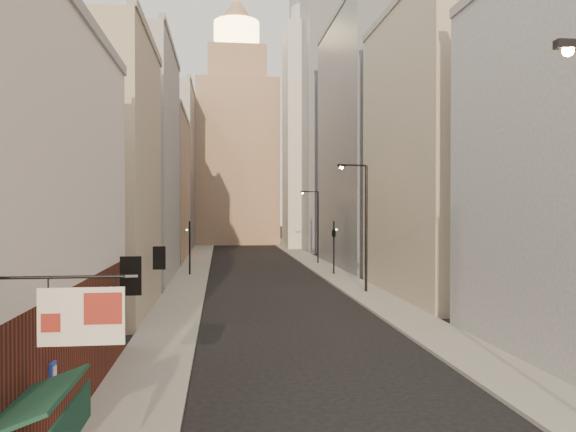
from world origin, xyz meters
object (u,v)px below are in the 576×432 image
at_px(white_tower, 311,128).
at_px(streetlamp_far, 316,223).
at_px(streetlamp_mid, 363,220).
at_px(traffic_light_right, 334,233).
at_px(clock_tower, 237,143).
at_px(traffic_light_left, 190,238).

relative_size(white_tower, streetlamp_far, 5.17).
distance_m(streetlamp_mid, streetlamp_far, 21.11).
xyz_separation_m(white_tower, streetlamp_mid, (-3.64, -46.41, -13.28)).
height_order(white_tower, traffic_light_right, white_tower).
bearing_deg(clock_tower, streetlamp_far, -79.15).
distance_m(white_tower, streetlamp_mid, 48.41).
xyz_separation_m(traffic_light_left, traffic_light_right, (13.11, -1.06, 0.40)).
xyz_separation_m(clock_tower, streetlamp_far, (7.54, -39.32, -13.04)).
bearing_deg(streetlamp_mid, streetlamp_far, 71.81).
bearing_deg(clock_tower, traffic_light_right, -81.45).
relative_size(streetlamp_mid, traffic_light_right, 1.86).
height_order(white_tower, streetlamp_far, white_tower).
relative_size(clock_tower, traffic_light_left, 8.98).
bearing_deg(traffic_light_left, clock_tower, -85.39).
relative_size(streetlamp_mid, traffic_light_left, 1.86).
relative_size(streetlamp_mid, streetlamp_far, 1.16).
relative_size(streetlamp_far, traffic_light_left, 1.61).
distance_m(clock_tower, streetlamp_mid, 62.09).
relative_size(clock_tower, white_tower, 1.08).
height_order(clock_tower, streetlamp_far, clock_tower).
bearing_deg(traffic_light_right, traffic_light_left, -4.51).
distance_m(white_tower, streetlamp_far, 29.15).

